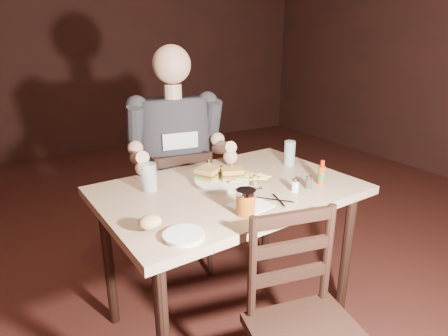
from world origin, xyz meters
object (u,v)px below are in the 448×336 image
dinner_plate (222,182)px  syrup_dispenser (246,202)px  diner (177,134)px  glass_right (290,153)px  chair_far (178,210)px  side_plate (184,236)px  hot_sauce (322,172)px  glass_left (149,177)px  main_table (229,202)px

dinner_plate → syrup_dispenser: bearing=-103.5°
diner → glass_right: 0.65m
chair_far → diner: size_ratio=0.85×
side_plate → diner: bearing=68.1°
chair_far → diner: (-0.01, -0.05, 0.51)m
chair_far → diner: bearing=90.0°
hot_sauce → side_plate: 0.81m
hot_sauce → glass_left: bearing=156.0°
hot_sauce → syrup_dispenser: size_ratio=1.14×
side_plate → dinner_plate: bearing=45.9°
chair_far → syrup_dispenser: size_ratio=7.87×
diner → side_plate: (-0.35, -0.86, -0.15)m
glass_left → syrup_dispenser: size_ratio=1.24×
chair_far → side_plate: chair_far is taller
dinner_plate → side_plate: bearing=-134.1°
dinner_plate → syrup_dispenser: size_ratio=2.46×
diner → main_table: bearing=-78.0°
main_table → chair_far: (-0.04, 0.57, -0.27)m
diner → side_plate: size_ratio=6.75×
chair_far → dinner_plate: 0.63m
syrup_dispenser → hot_sauce: bearing=6.5°
chair_far → glass_left: glass_left is taller
syrup_dispenser → side_plate: size_ratio=0.73×
glass_right → side_plate: 0.96m
diner → syrup_dispenser: diner is taller
glass_right → side_plate: bearing=-152.0°
dinner_plate → hot_sauce: bearing=-30.1°
glass_left → hot_sauce: size_ratio=1.09×
diner → hot_sauce: 0.85m
glass_left → chair_far: bearing=54.3°
diner → hot_sauce: bearing=-50.5°
side_plate → glass_right: bearing=28.0°
main_table → glass_right: 0.50m
hot_sauce → syrup_dispenser: bearing=-169.2°
glass_right → syrup_dispenser: (-0.55, -0.40, -0.02)m
chair_far → hot_sauce: 0.98m
diner → dinner_plate: (0.03, -0.47, -0.15)m
glass_left → glass_right: (0.81, -0.03, 0.00)m
chair_far → dinner_plate: bearing=100.0°
main_table → side_plate: side_plate is taller
glass_left → hot_sauce: (0.76, -0.34, -0.01)m
diner → glass_left: 0.49m
main_table → glass_right: glass_right is taller
chair_far → syrup_dispenser: (-0.06, -0.86, 0.41)m
hot_sauce → side_plate: (-0.80, -0.15, -0.06)m
diner → side_plate: 0.94m
chair_far → dinner_plate: (0.03, -0.52, 0.36)m
main_table → hot_sauce: bearing=-25.2°
side_plate → syrup_dispenser: bearing=9.7°
hot_sauce → side_plate: bearing=-169.6°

